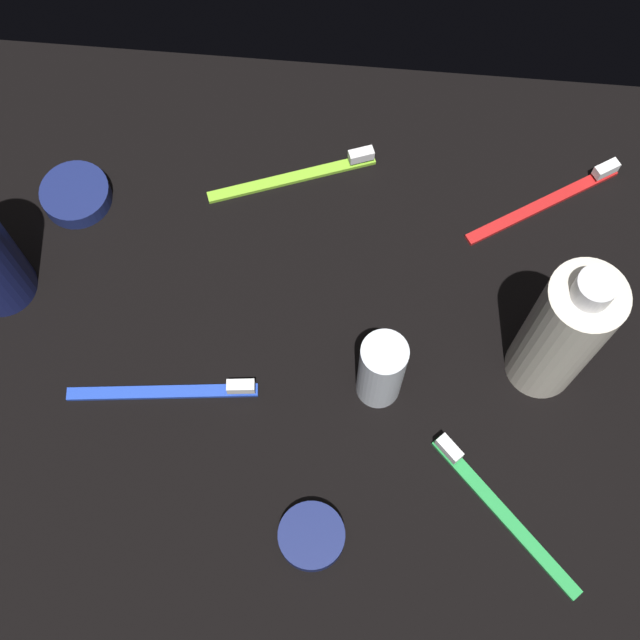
# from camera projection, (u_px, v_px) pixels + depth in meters

# --- Properties ---
(ground_plane) EXTENTS (0.84, 0.64, 0.01)m
(ground_plane) POSITION_uv_depth(u_px,v_px,m) (320.00, 334.00, 0.84)
(ground_plane) COLOR black
(bodywash_bottle) EXTENTS (0.07, 0.07, 0.19)m
(bodywash_bottle) POSITION_uv_depth(u_px,v_px,m) (562.00, 333.00, 0.74)
(bodywash_bottle) COLOR silver
(bodywash_bottle) RESTS_ON ground_plane
(deodorant_stick) EXTENTS (0.04, 0.04, 0.10)m
(deodorant_stick) POSITION_uv_depth(u_px,v_px,m) (381.00, 370.00, 0.76)
(deodorant_stick) COLOR silver
(deodorant_stick) RESTS_ON ground_plane
(toothbrush_lime) EXTENTS (0.17, 0.07, 0.02)m
(toothbrush_lime) POSITION_uv_depth(u_px,v_px,m) (302.00, 174.00, 0.89)
(toothbrush_lime) COLOR #8CD133
(toothbrush_lime) RESTS_ON ground_plane
(toothbrush_red) EXTENTS (0.16, 0.11, 0.02)m
(toothbrush_red) POSITION_uv_depth(u_px,v_px,m) (552.00, 198.00, 0.88)
(toothbrush_red) COLOR red
(toothbrush_red) RESTS_ON ground_plane
(toothbrush_blue) EXTENTS (0.18, 0.03, 0.02)m
(toothbrush_blue) POSITION_uv_depth(u_px,v_px,m) (174.00, 391.00, 0.80)
(toothbrush_blue) COLOR blue
(toothbrush_blue) RESTS_ON ground_plane
(toothbrush_green) EXTENTS (0.14, 0.14, 0.02)m
(toothbrush_green) POSITION_uv_depth(u_px,v_px,m) (497.00, 505.00, 0.76)
(toothbrush_green) COLOR green
(toothbrush_green) RESTS_ON ground_plane
(cream_tin_left) EXTENTS (0.07, 0.07, 0.02)m
(cream_tin_left) POSITION_uv_depth(u_px,v_px,m) (76.00, 195.00, 0.88)
(cream_tin_left) COLOR navy
(cream_tin_left) RESTS_ON ground_plane
(cream_tin_right) EXTENTS (0.06, 0.06, 0.02)m
(cream_tin_right) POSITION_uv_depth(u_px,v_px,m) (312.00, 536.00, 0.75)
(cream_tin_right) COLOR navy
(cream_tin_right) RESTS_ON ground_plane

